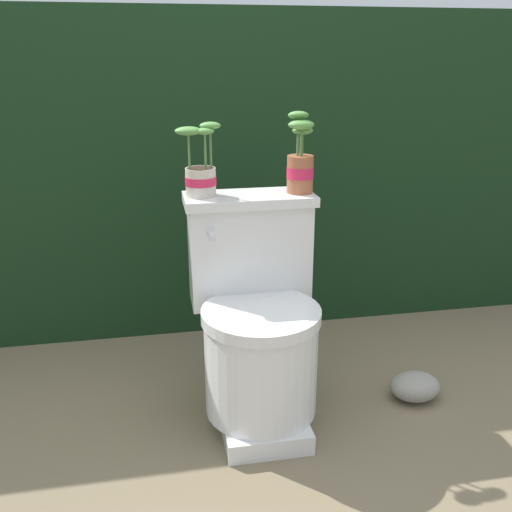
# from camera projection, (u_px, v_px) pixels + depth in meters

# --- Properties ---
(ground_plane) EXTENTS (12.00, 12.00, 0.00)m
(ground_plane) POSITION_uv_depth(u_px,v_px,m) (258.00, 416.00, 1.87)
(ground_plane) COLOR #75664C
(hedge_backdrop) EXTENTS (3.61, 0.68, 1.29)m
(hedge_backdrop) POSITION_uv_depth(u_px,v_px,m) (217.00, 166.00, 2.57)
(hedge_backdrop) COLOR black
(hedge_backdrop) RESTS_ON ground
(toilet) EXTENTS (0.41, 0.47, 0.71)m
(toilet) POSITION_uv_depth(u_px,v_px,m) (258.00, 328.00, 1.79)
(toilet) COLOR silver
(toilet) RESTS_ON ground
(potted_plant_left) EXTENTS (0.14, 0.10, 0.22)m
(potted_plant_left) POSITION_uv_depth(u_px,v_px,m) (200.00, 172.00, 1.73)
(potted_plant_left) COLOR beige
(potted_plant_left) RESTS_ON toilet
(potted_plant_midleft) EXTENTS (0.09, 0.09, 0.25)m
(potted_plant_midleft) POSITION_uv_depth(u_px,v_px,m) (300.00, 162.00, 1.77)
(potted_plant_midleft) COLOR #9E5638
(potted_plant_midleft) RESTS_ON toilet
(garden_stone) EXTENTS (0.17, 0.14, 0.09)m
(garden_stone) POSITION_uv_depth(u_px,v_px,m) (415.00, 387.00, 1.95)
(garden_stone) COLOR gray
(garden_stone) RESTS_ON ground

